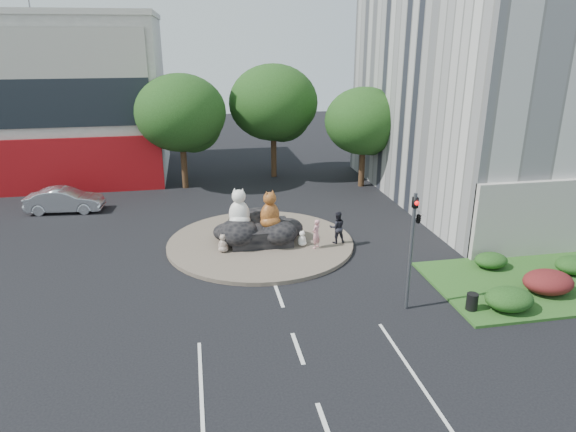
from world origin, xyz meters
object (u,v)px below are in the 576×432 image
Objects in this scene: parked_car at (65,200)px; cat_tabby at (270,209)px; kitten_white at (302,238)px; litter_bin at (472,302)px; kitten_calico at (223,243)px; pedestrian_dark at (337,227)px; pedestrian_pink at (316,234)px; cat_white at (239,207)px.

cat_tabby is at bearing -119.21° from parked_car.
kitten_white is 1.19× the size of litter_bin.
cat_tabby is 2.29m from kitten_white.
kitten_calico is 0.56× the size of pedestrian_dark.
pedestrian_dark is 17.84m from parked_car.
pedestrian_pink is 8.72m from litter_bin.
pedestrian_dark reaches higher than parked_car.
pedestrian_dark is (3.51, -0.65, -1.04)m from cat_tabby.
pedestrian_pink reaches higher than litter_bin.
cat_tabby is 3.72m from pedestrian_dark.
cat_tabby reaches higher than pedestrian_dark.
kitten_calico is at bearing 165.27° from kitten_white.
cat_white reaches higher than cat_tabby.
pedestrian_dark is 2.47× the size of litter_bin.
cat_tabby is 1.30× the size of pedestrian_pink.
pedestrian_dark is at bearing 114.28° from litter_bin.
cat_tabby is 2.75m from pedestrian_pink.
pedestrian_dark is at bearing -114.64° from parked_car.
litter_bin is (3.50, -7.76, -0.60)m from pedestrian_dark.
cat_white is at bearing -121.65° from parked_car.
cat_tabby reaches higher than parked_car.
kitten_calico is 1.17× the size of kitten_white.
pedestrian_pink is at bearing 22.67° from pedestrian_dark.
kitten_white is 0.48× the size of pedestrian_dark.
pedestrian_pink is at bearing -51.88° from kitten_white.
kitten_calico is at bearing 2.87° from pedestrian_dark.
cat_white reaches higher than litter_bin.
pedestrian_pink is (4.80, -0.41, 0.29)m from kitten_calico.
kitten_calico is at bearing -49.25° from pedestrian_pink.
cat_tabby reaches higher than pedestrian_pink.
cat_white is 4.28m from pedestrian_pink.
kitten_white is at bearing 2.36° from pedestrian_dark.
parked_car is (-14.28, 9.22, -0.21)m from pedestrian_pink.
kitten_calico reaches higher than litter_bin.
pedestrian_dark is at bearing 32.42° from kitten_calico.
pedestrian_pink is at bearing -54.50° from cat_tabby.
cat_white reaches higher than kitten_white.
kitten_calico is (-0.98, -1.11, -1.48)m from cat_white.
kitten_calico is 4.16m from kitten_white.
cat_tabby is 2.41× the size of kitten_white.
parked_car is at bearing 118.17° from cat_tabby.
kitten_white is at bearing 124.89° from litter_bin.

